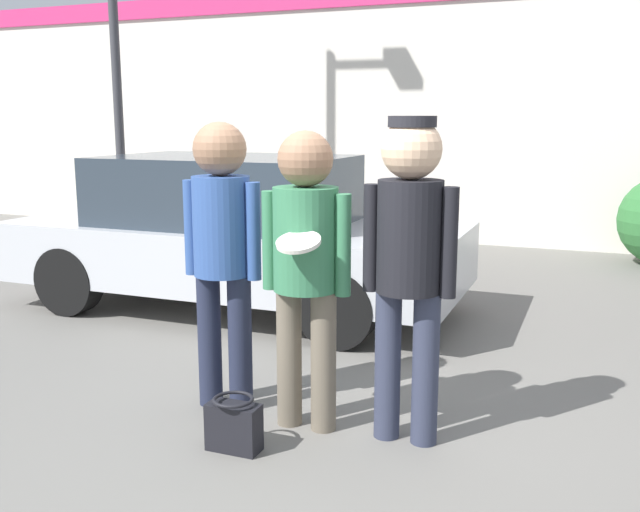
{
  "coord_description": "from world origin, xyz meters",
  "views": [
    {
      "loc": [
        1.44,
        -3.66,
        1.82
      ],
      "look_at": [
        -0.13,
        0.26,
        1.0
      ],
      "focal_mm": 40.0,
      "sensor_mm": 36.0,
      "label": 1
    }
  ],
  "objects_px": {
    "parked_car_near": "(233,233)",
    "handbag": "(234,425)",
    "person_middle_with_frisbee": "(306,253)",
    "person_right": "(409,248)",
    "person_left": "(222,239)"
  },
  "relations": [
    {
      "from": "person_left",
      "to": "person_right",
      "type": "relative_size",
      "value": 0.98
    },
    {
      "from": "person_left",
      "to": "handbag",
      "type": "distance_m",
      "value": 1.13
    },
    {
      "from": "person_left",
      "to": "parked_car_near",
      "type": "height_order",
      "value": "person_left"
    },
    {
      "from": "parked_car_near",
      "to": "person_left",
      "type": "bearing_deg",
      "value": -62.78
    },
    {
      "from": "person_left",
      "to": "handbag",
      "type": "relative_size",
      "value": 5.85
    },
    {
      "from": "person_left",
      "to": "person_right",
      "type": "xyz_separation_m",
      "value": [
        1.19,
        -0.04,
        0.03
      ]
    },
    {
      "from": "person_left",
      "to": "person_middle_with_frisbee",
      "type": "height_order",
      "value": "person_left"
    },
    {
      "from": "person_right",
      "to": "parked_car_near",
      "type": "height_order",
      "value": "person_right"
    },
    {
      "from": "person_middle_with_frisbee",
      "to": "person_right",
      "type": "relative_size",
      "value": 0.96
    },
    {
      "from": "handbag",
      "to": "person_right",
      "type": "bearing_deg",
      "value": 29.81
    },
    {
      "from": "person_middle_with_frisbee",
      "to": "person_right",
      "type": "bearing_deg",
      "value": 4.49
    },
    {
      "from": "parked_car_near",
      "to": "handbag",
      "type": "height_order",
      "value": "parked_car_near"
    },
    {
      "from": "person_middle_with_frisbee",
      "to": "person_right",
      "type": "height_order",
      "value": "person_right"
    },
    {
      "from": "person_middle_with_frisbee",
      "to": "handbag",
      "type": "xyz_separation_m",
      "value": [
        -0.25,
        -0.44,
        -0.91
      ]
    },
    {
      "from": "person_right",
      "to": "parked_car_near",
      "type": "relative_size",
      "value": 0.42
    }
  ]
}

